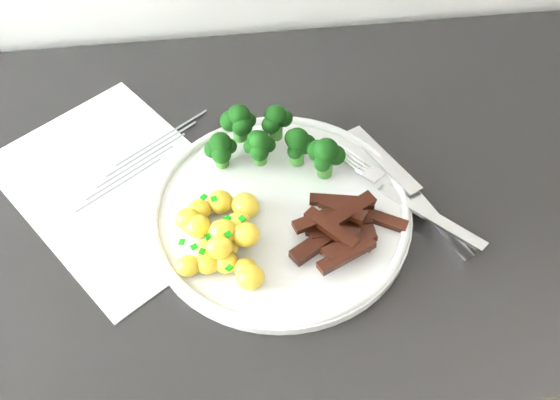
{
  "coord_description": "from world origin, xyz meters",
  "views": [
    {
      "loc": [
        -0.04,
        1.2,
        1.48
      ],
      "look_at": [
        0.01,
        1.64,
        0.91
      ],
      "focal_mm": 41.68,
      "sensor_mm": 36.0,
      "label": 1
    }
  ],
  "objects_px": {
    "plate": "(280,211)",
    "knife": "(422,206)",
    "broccoli": "(270,138)",
    "fork": "(409,201)",
    "recipe_paper": "(119,186)",
    "beef_strips": "(341,229)",
    "counter": "(332,343)",
    "potatoes": "(222,234)"
  },
  "relations": [
    {
      "from": "broccoli",
      "to": "beef_strips",
      "type": "height_order",
      "value": "broccoli"
    },
    {
      "from": "potatoes",
      "to": "recipe_paper",
      "type": "bearing_deg",
      "value": 139.39
    },
    {
      "from": "broccoli",
      "to": "beef_strips",
      "type": "bearing_deg",
      "value": -61.43
    },
    {
      "from": "recipe_paper",
      "to": "plate",
      "type": "relative_size",
      "value": 1.22
    },
    {
      "from": "recipe_paper",
      "to": "beef_strips",
      "type": "distance_m",
      "value": 0.27
    },
    {
      "from": "broccoli",
      "to": "fork",
      "type": "xyz_separation_m",
      "value": [
        0.15,
        -0.09,
        -0.03
      ]
    },
    {
      "from": "recipe_paper",
      "to": "potatoes",
      "type": "bearing_deg",
      "value": -40.61
    },
    {
      "from": "counter",
      "to": "knife",
      "type": "relative_size",
      "value": 11.07
    },
    {
      "from": "broccoli",
      "to": "potatoes",
      "type": "bearing_deg",
      "value": -119.07
    },
    {
      "from": "plate",
      "to": "broccoli",
      "type": "bearing_deg",
      "value": 92.16
    },
    {
      "from": "plate",
      "to": "knife",
      "type": "relative_size",
      "value": 1.44
    },
    {
      "from": "counter",
      "to": "plate",
      "type": "relative_size",
      "value": 7.71
    },
    {
      "from": "broccoli",
      "to": "fork",
      "type": "height_order",
      "value": "broccoli"
    },
    {
      "from": "counter",
      "to": "plate",
      "type": "distance_m",
      "value": 0.46
    },
    {
      "from": "fork",
      "to": "beef_strips",
      "type": "bearing_deg",
      "value": -160.05
    },
    {
      "from": "knife",
      "to": "beef_strips",
      "type": "bearing_deg",
      "value": -163.6
    },
    {
      "from": "counter",
      "to": "potatoes",
      "type": "distance_m",
      "value": 0.5
    },
    {
      "from": "knife",
      "to": "plate",
      "type": "bearing_deg",
      "value": 175.97
    },
    {
      "from": "potatoes",
      "to": "beef_strips",
      "type": "height_order",
      "value": "potatoes"
    },
    {
      "from": "broccoli",
      "to": "fork",
      "type": "distance_m",
      "value": 0.18
    },
    {
      "from": "plate",
      "to": "potatoes",
      "type": "distance_m",
      "value": 0.08
    },
    {
      "from": "counter",
      "to": "recipe_paper",
      "type": "relative_size",
      "value": 6.31
    },
    {
      "from": "recipe_paper",
      "to": "potatoes",
      "type": "distance_m",
      "value": 0.16
    },
    {
      "from": "counter",
      "to": "plate",
      "type": "height_order",
      "value": "plate"
    },
    {
      "from": "fork",
      "to": "knife",
      "type": "relative_size",
      "value": 0.82
    },
    {
      "from": "knife",
      "to": "potatoes",
      "type": "bearing_deg",
      "value": -173.82
    },
    {
      "from": "recipe_paper",
      "to": "knife",
      "type": "height_order",
      "value": "knife"
    },
    {
      "from": "broccoli",
      "to": "knife",
      "type": "relative_size",
      "value": 0.78
    },
    {
      "from": "counter",
      "to": "broccoli",
      "type": "relative_size",
      "value": 14.28
    },
    {
      "from": "recipe_paper",
      "to": "beef_strips",
      "type": "relative_size",
      "value": 2.66
    },
    {
      "from": "plate",
      "to": "fork",
      "type": "relative_size",
      "value": 1.75
    },
    {
      "from": "beef_strips",
      "to": "recipe_paper",
      "type": "bearing_deg",
      "value": 156.77
    },
    {
      "from": "broccoli",
      "to": "knife",
      "type": "height_order",
      "value": "broccoli"
    },
    {
      "from": "beef_strips",
      "to": "knife",
      "type": "height_order",
      "value": "beef_strips"
    },
    {
      "from": "potatoes",
      "to": "knife",
      "type": "height_order",
      "value": "potatoes"
    },
    {
      "from": "counter",
      "to": "knife",
      "type": "bearing_deg",
      "value": -35.24
    },
    {
      "from": "beef_strips",
      "to": "knife",
      "type": "distance_m",
      "value": 0.11
    },
    {
      "from": "beef_strips",
      "to": "fork",
      "type": "relative_size",
      "value": 0.81
    },
    {
      "from": "plate",
      "to": "potatoes",
      "type": "height_order",
      "value": "potatoes"
    },
    {
      "from": "recipe_paper",
      "to": "potatoes",
      "type": "relative_size",
      "value": 2.82
    },
    {
      "from": "potatoes",
      "to": "beef_strips",
      "type": "relative_size",
      "value": 0.94
    },
    {
      "from": "plate",
      "to": "broccoli",
      "type": "distance_m",
      "value": 0.09
    }
  ]
}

